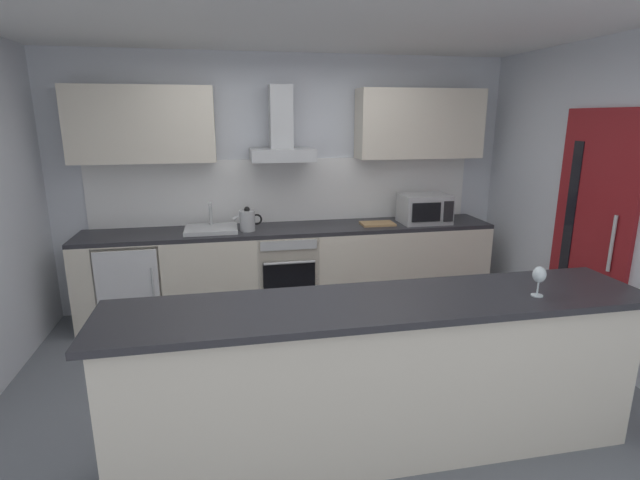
{
  "coord_description": "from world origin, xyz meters",
  "views": [
    {
      "loc": [
        -0.65,
        -3.17,
        1.98
      ],
      "look_at": [
        0.06,
        0.37,
        1.05
      ],
      "focal_mm": 26.85,
      "sensor_mm": 36.0,
      "label": 1
    }
  ],
  "objects_px": {
    "microwave": "(425,209)",
    "wine_glass": "(539,276)",
    "chopping_board": "(378,224)",
    "oven": "(286,270)",
    "sink": "(211,228)",
    "range_hood": "(281,137)",
    "refrigerator": "(134,283)",
    "kettle": "(248,220)"
  },
  "relations": [
    {
      "from": "microwave",
      "to": "wine_glass",
      "type": "height_order",
      "value": "microwave"
    },
    {
      "from": "oven",
      "to": "sink",
      "type": "distance_m",
      "value": 0.86
    },
    {
      "from": "oven",
      "to": "wine_glass",
      "type": "height_order",
      "value": "wine_glass"
    },
    {
      "from": "range_hood",
      "to": "wine_glass",
      "type": "bearing_deg",
      "value": -64.49
    },
    {
      "from": "microwave",
      "to": "range_hood",
      "type": "bearing_deg",
      "value": 173.88
    },
    {
      "from": "kettle",
      "to": "chopping_board",
      "type": "relative_size",
      "value": 0.85
    },
    {
      "from": "kettle",
      "to": "sink",
      "type": "bearing_deg",
      "value": 172.75
    },
    {
      "from": "oven",
      "to": "refrigerator",
      "type": "height_order",
      "value": "oven"
    },
    {
      "from": "chopping_board",
      "to": "wine_glass",
      "type": "bearing_deg",
      "value": -84.7
    },
    {
      "from": "chopping_board",
      "to": "sink",
      "type": "bearing_deg",
      "value": 178.82
    },
    {
      "from": "kettle",
      "to": "wine_glass",
      "type": "height_order",
      "value": "wine_glass"
    },
    {
      "from": "microwave",
      "to": "wine_glass",
      "type": "xyz_separation_m",
      "value": [
        -0.29,
        -2.3,
        0.05
      ]
    },
    {
      "from": "refrigerator",
      "to": "sink",
      "type": "relative_size",
      "value": 1.7
    },
    {
      "from": "oven",
      "to": "chopping_board",
      "type": "xyz_separation_m",
      "value": [
        0.96,
        -0.02,
        0.45
      ]
    },
    {
      "from": "sink",
      "to": "chopping_board",
      "type": "relative_size",
      "value": 1.47
    },
    {
      "from": "refrigerator",
      "to": "sink",
      "type": "distance_m",
      "value": 0.91
    },
    {
      "from": "wine_glass",
      "to": "microwave",
      "type": "bearing_deg",
      "value": 82.73
    },
    {
      "from": "refrigerator",
      "to": "kettle",
      "type": "bearing_deg",
      "value": -1.6
    },
    {
      "from": "refrigerator",
      "to": "chopping_board",
      "type": "height_order",
      "value": "chopping_board"
    },
    {
      "from": "oven",
      "to": "sink",
      "type": "xyz_separation_m",
      "value": [
        -0.72,
        0.01,
        0.47
      ]
    },
    {
      "from": "kettle",
      "to": "oven",
      "type": "bearing_deg",
      "value": 5.23
    },
    {
      "from": "sink",
      "to": "wine_glass",
      "type": "bearing_deg",
      "value": -51.05
    },
    {
      "from": "wine_glass",
      "to": "refrigerator",
      "type": "bearing_deg",
      "value": 138.7
    },
    {
      "from": "range_hood",
      "to": "refrigerator",
      "type": "bearing_deg",
      "value": -174.88
    },
    {
      "from": "refrigerator",
      "to": "kettle",
      "type": "xyz_separation_m",
      "value": [
        1.11,
        -0.03,
        0.58
      ]
    },
    {
      "from": "microwave",
      "to": "kettle",
      "type": "bearing_deg",
      "value": -179.82
    },
    {
      "from": "oven",
      "to": "microwave",
      "type": "bearing_deg",
      "value": -1.09
    },
    {
      "from": "refrigerator",
      "to": "sink",
      "type": "xyz_separation_m",
      "value": [
        0.76,
        0.01,
        0.5
      ]
    },
    {
      "from": "microwave",
      "to": "refrigerator",
      "type": "bearing_deg",
      "value": 179.51
    },
    {
      "from": "sink",
      "to": "kettle",
      "type": "bearing_deg",
      "value": -7.25
    },
    {
      "from": "kettle",
      "to": "wine_glass",
      "type": "relative_size",
      "value": 1.62
    },
    {
      "from": "microwave",
      "to": "sink",
      "type": "relative_size",
      "value": 1.0
    },
    {
      "from": "refrigerator",
      "to": "kettle",
      "type": "height_order",
      "value": "kettle"
    },
    {
      "from": "oven",
      "to": "kettle",
      "type": "bearing_deg",
      "value": -174.77
    },
    {
      "from": "sink",
      "to": "wine_glass",
      "type": "distance_m",
      "value": 3.02
    },
    {
      "from": "wine_glass",
      "to": "kettle",
      "type": "bearing_deg",
      "value": 123.87
    },
    {
      "from": "sink",
      "to": "wine_glass",
      "type": "height_order",
      "value": "sink"
    },
    {
      "from": "range_hood",
      "to": "wine_glass",
      "type": "relative_size",
      "value": 4.05
    },
    {
      "from": "wine_glass",
      "to": "chopping_board",
      "type": "distance_m",
      "value": 2.33
    },
    {
      "from": "wine_glass",
      "to": "chopping_board",
      "type": "bearing_deg",
      "value": 95.3
    },
    {
      "from": "sink",
      "to": "kettle",
      "type": "xyz_separation_m",
      "value": [
        0.35,
        -0.04,
        0.08
      ]
    },
    {
      "from": "sink",
      "to": "range_hood",
      "type": "height_order",
      "value": "range_hood"
    }
  ]
}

